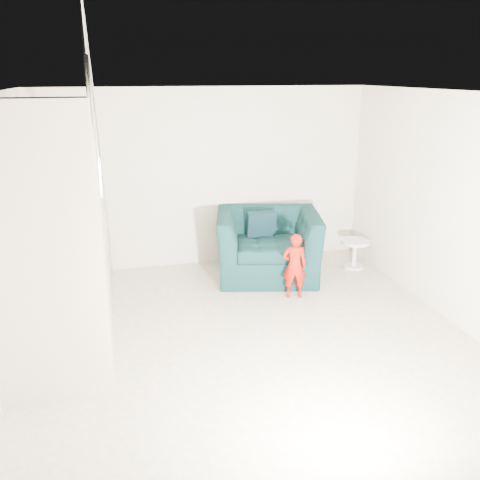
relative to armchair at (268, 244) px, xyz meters
name	(u,v)px	position (x,y,z in m)	size (l,w,h in m)	color
floor	(253,347)	(-0.77, -1.99, -0.48)	(5.50, 5.50, 0.00)	gray
ceiling	(256,94)	(-0.77, -1.99, 2.22)	(5.50, 5.50, 0.00)	silver
back_wall	(206,179)	(-0.77, 0.76, 0.87)	(5.00, 5.00, 0.00)	#BEB99B
front_wall	(395,381)	(-0.77, -4.74, 0.87)	(5.00, 5.00, 0.00)	#BEB99B
right_wall	(466,215)	(1.73, -1.99, 0.87)	(5.50, 5.50, 0.00)	#BEB99B
armchair	(268,244)	(0.00, 0.00, 0.00)	(1.47, 1.29, 0.96)	black
toddler	(294,266)	(0.11, -0.85, -0.03)	(0.33, 0.21, 0.90)	#8D0405
side_table	(355,249)	(1.39, -0.05, -0.18)	(0.44, 0.44, 0.44)	silver
staircase	(58,265)	(-2.77, -1.44, 0.47)	(1.02, 3.03, 3.62)	#ADA089
cushion	(261,225)	(-0.05, 0.20, 0.25)	(0.43, 0.12, 0.41)	black
throw	(225,239)	(-0.63, 0.03, 0.12)	(0.06, 0.56, 0.62)	black
phone	(304,243)	(0.22, -0.89, 0.30)	(0.02, 0.05, 0.10)	black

